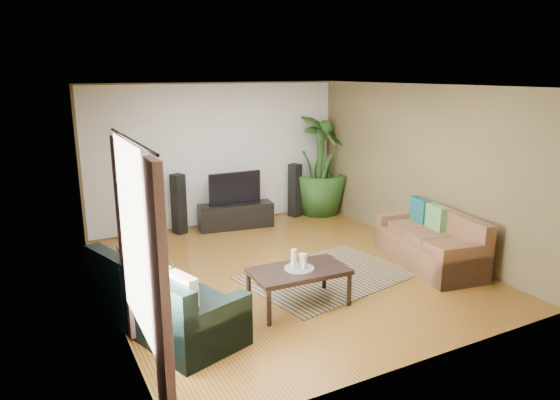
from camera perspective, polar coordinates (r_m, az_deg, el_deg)
floor at (r=7.52m, az=0.71°, el=-8.11°), size 5.50×5.50×0.00m
ceiling at (r=6.95m, az=0.78°, el=12.92°), size 5.50×5.50×0.00m
wall_back at (r=9.58m, az=-7.10°, el=5.12°), size 5.00×0.00×5.00m
wall_front at (r=4.95m, az=16.03°, el=-4.19°), size 5.00×0.00×5.00m
wall_left at (r=6.36m, az=-19.52°, el=-0.38°), size 0.00×5.50×5.50m
wall_right at (r=8.56m, az=15.67°, el=3.58°), size 0.00×5.50×5.50m
backwall_panel at (r=9.57m, az=-7.08°, el=5.11°), size 4.90×0.00×4.90m
window_pane at (r=4.82m, az=-16.50°, el=-4.10°), size 0.00×1.80×1.80m
curtain_near at (r=4.24m, az=-13.53°, el=-10.16°), size 0.08×0.35×2.20m
curtain_far at (r=5.61m, az=-17.35°, el=-4.25°), size 0.08×0.35×2.20m
curtain_rod at (r=4.64m, az=-16.68°, el=6.59°), size 0.03×1.90×0.03m
sofa_left at (r=5.99m, az=-13.09°, el=-10.22°), size 1.47×2.23×0.85m
sofa_right at (r=7.94m, az=16.70°, el=-4.23°), size 1.13×1.96×0.85m
area_rug at (r=7.36m, az=5.39°, el=-8.65°), size 2.54×2.01×0.01m
coffee_table at (r=6.39m, az=2.18°, el=-9.94°), size 1.23×0.71×0.50m
candle_tray at (r=6.29m, az=2.21°, el=-7.81°), size 0.37×0.37×0.02m
candle_tall at (r=6.24m, az=1.60°, el=-6.72°), size 0.08×0.08×0.24m
candle_mid at (r=6.24m, az=2.72°, el=-7.00°), size 0.08×0.08×0.19m
candle_short at (r=6.34m, az=2.50°, el=-6.81°), size 0.08×0.08×0.15m
tv_stand at (r=9.51m, az=-5.06°, el=-1.80°), size 1.44×0.62×0.47m
television at (r=9.40m, az=-5.18°, el=1.37°), size 1.03×0.06×0.61m
speaker_left at (r=9.25m, az=-11.50°, el=-0.47°), size 0.26×0.27×1.10m
speaker_right at (r=10.15m, az=1.72°, el=1.11°), size 0.25×0.27×1.09m
potted_plant at (r=10.32m, az=4.56°, el=4.10°), size 1.64×1.64×2.08m
plant_pot at (r=10.52m, az=4.47°, el=-0.67°), size 0.38×0.38×0.30m
pedestal at (r=9.19m, az=-15.53°, el=-3.24°), size 0.42×0.42×0.35m
vase at (r=9.10m, az=-15.67°, el=-1.22°), size 0.32×0.32×0.45m
side_table at (r=7.45m, az=-16.06°, el=-6.91°), size 0.48×0.48×0.49m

